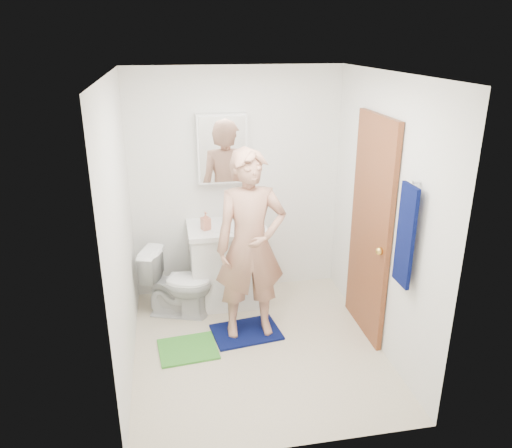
{
  "coord_description": "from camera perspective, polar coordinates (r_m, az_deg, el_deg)",
  "views": [
    {
      "loc": [
        -0.71,
        -3.79,
        2.67
      ],
      "look_at": [
        0.03,
        0.25,
        1.11
      ],
      "focal_mm": 35.0,
      "sensor_mm": 36.0,
      "label": 1
    }
  ],
  "objects": [
    {
      "name": "toilet",
      "position": [
        5.07,
        -8.92,
        -6.67
      ],
      "size": [
        0.77,
        0.59,
        0.7
      ],
      "primitive_type": "imported",
      "rotation": [
        0.0,
        0.0,
        1.24
      ],
      "color": "white",
      "rests_on": "floor"
    },
    {
      "name": "man",
      "position": [
        4.46,
        -0.63,
        -2.52
      ],
      "size": [
        0.65,
        0.43,
        1.76
      ],
      "primitive_type": "imported",
      "rotation": [
        0.0,
        0.0,
        0.02
      ],
      "color": "tan",
      "rests_on": "bath_mat"
    },
    {
      "name": "door",
      "position": [
        4.62,
        12.92,
        -0.57
      ],
      "size": [
        0.05,
        0.8,
        2.05
      ],
      "primitive_type": "cube",
      "color": "brown",
      "rests_on": "ground"
    },
    {
      "name": "towel",
      "position": [
        3.92,
        16.73,
        -1.32
      ],
      "size": [
        0.03,
        0.24,
        0.8
      ],
      "primitive_type": "cube",
      "color": "#070F47",
      "rests_on": "wall_right"
    },
    {
      "name": "door_knob",
      "position": [
        4.36,
        13.96,
        -3.03
      ],
      "size": [
        0.07,
        0.07,
        0.07
      ],
      "primitive_type": "sphere",
      "color": "gold",
      "rests_on": "door"
    },
    {
      "name": "toothbrush_cup",
      "position": [
        5.18,
        -0.25,
        0.86
      ],
      "size": [
        0.13,
        0.13,
        0.1
      ],
      "primitive_type": "imported",
      "rotation": [
        0.0,
        0.0,
        -0.02
      ],
      "color": "#7E3C84",
      "rests_on": "countertop"
    },
    {
      "name": "faucet",
      "position": [
        5.22,
        -3.67,
        1.08
      ],
      "size": [
        0.03,
        0.03,
        0.12
      ],
      "primitive_type": "cylinder",
      "color": "silver",
      "rests_on": "countertop"
    },
    {
      "name": "wall_front",
      "position": [
        3.05,
        4.39,
        -8.05
      ],
      "size": [
        2.2,
        0.02,
        2.4
      ],
      "primitive_type": "cube",
      "color": "white",
      "rests_on": "ground"
    },
    {
      "name": "sink_basin",
      "position": [
        5.07,
        -3.4,
        -0.34
      ],
      "size": [
        0.4,
        0.4,
        0.03
      ],
      "primitive_type": "cylinder",
      "color": "white",
      "rests_on": "countertop"
    },
    {
      "name": "countertop",
      "position": [
        5.08,
        -3.4,
        -0.49
      ],
      "size": [
        0.79,
        0.59,
        0.05
      ],
      "primitive_type": "cube",
      "color": "white",
      "rests_on": "vanity_cabinet"
    },
    {
      "name": "vanity_cabinet",
      "position": [
        5.25,
        -3.3,
        -4.82
      ],
      "size": [
        0.75,
        0.55,
        0.8
      ],
      "primitive_type": "cube",
      "color": "white",
      "rests_on": "floor"
    },
    {
      "name": "bath_mat",
      "position": [
        4.87,
        -1.12,
        -12.24
      ],
      "size": [
        0.68,
        0.52,
        0.02
      ],
      "primitive_type": "cube",
      "rotation": [
        0.0,
        0.0,
        0.13
      ],
      "color": "#070F47",
      "rests_on": "floor"
    },
    {
      "name": "wall_left",
      "position": [
        4.08,
        -15.35,
        -1.05
      ],
      "size": [
        0.02,
        2.4,
        2.4
      ],
      "primitive_type": "cube",
      "color": "white",
      "rests_on": "ground"
    },
    {
      "name": "towel_hook",
      "position": [
        3.81,
        17.92,
        4.6
      ],
      "size": [
        0.06,
        0.02,
        0.02
      ],
      "primitive_type": "cylinder",
      "rotation": [
        0.0,
        1.57,
        0.0
      ],
      "color": "silver",
      "rests_on": "wall_right"
    },
    {
      "name": "mirror_panel",
      "position": [
        5.01,
        -3.82,
        8.47
      ],
      "size": [
        0.46,
        0.01,
        0.66
      ],
      "primitive_type": "cube",
      "color": "white",
      "rests_on": "wall_back"
    },
    {
      "name": "green_rug",
      "position": [
        4.68,
        -7.78,
        -13.98
      ],
      "size": [
        0.55,
        0.48,
        0.02
      ],
      "primitive_type": "cube",
      "rotation": [
        0.0,
        0.0,
        0.1
      ],
      "color": "green",
      "rests_on": "floor"
    },
    {
      "name": "wall_back",
      "position": [
        5.25,
        -2.26,
        4.58
      ],
      "size": [
        2.2,
        0.02,
        2.4
      ],
      "primitive_type": "cube",
      "color": "white",
      "rests_on": "ground"
    },
    {
      "name": "floor",
      "position": [
        4.69,
        0.15,
        -14.0
      ],
      "size": [
        2.2,
        2.4,
        0.02
      ],
      "primitive_type": "cube",
      "color": "beige",
      "rests_on": "ground"
    },
    {
      "name": "ceiling",
      "position": [
        3.86,
        0.19,
        16.98
      ],
      "size": [
        2.2,
        2.4,
        0.02
      ],
      "primitive_type": "cube",
      "color": "white",
      "rests_on": "ground"
    },
    {
      "name": "medicine_cabinet",
      "position": [
        5.07,
        -3.91,
        8.61
      ],
      "size": [
        0.5,
        0.12,
        0.7
      ],
      "primitive_type": "cube",
      "color": "white",
      "rests_on": "wall_back"
    },
    {
      "name": "soap_dispenser",
      "position": [
        4.97,
        -5.78,
        0.37
      ],
      "size": [
        0.11,
        0.11,
        0.18
      ],
      "primitive_type": "imported",
      "rotation": [
        0.0,
        0.0,
        0.37
      ],
      "color": "tan",
      "rests_on": "countertop"
    },
    {
      "name": "wall_right",
      "position": [
        4.45,
        14.37,
        0.87
      ],
      "size": [
        0.02,
        2.4,
        2.4
      ],
      "primitive_type": "cube",
      "color": "white",
      "rests_on": "ground"
    }
  ]
}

